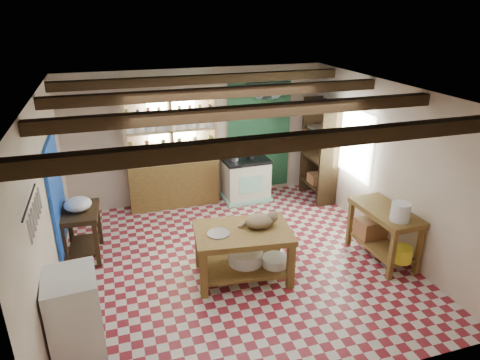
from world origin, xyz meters
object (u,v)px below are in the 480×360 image
object	(u,v)px
work_table	(243,254)
white_cabinet	(75,314)
prep_table	(83,234)
stove	(246,179)
right_counter	(383,234)
cat	(260,221)

from	to	relation	value
work_table	white_cabinet	xyz separation A→B (m)	(-2.21, -0.81, 0.12)
prep_table	white_cabinet	size ratio (longest dim) A/B	0.81
work_table	stove	bearing A→B (deg)	78.02
white_cabinet	right_counter	distance (m)	4.45
right_counter	cat	size ratio (longest dim) A/B	2.74
right_counter	stove	bearing A→B (deg)	113.77
stove	cat	xyz separation A→B (m)	(-0.63, -2.52, 0.42)
white_cabinet	cat	size ratio (longest dim) A/B	2.34
right_counter	cat	world-z (taller)	cat
stove	prep_table	xyz separation A→B (m)	(-3.07, -1.30, -0.03)
white_cabinet	stove	bearing A→B (deg)	43.13
work_table	prep_table	size ratio (longest dim) A/B	1.66
stove	white_cabinet	size ratio (longest dim) A/B	0.89
work_table	prep_table	distance (m)	2.51
white_cabinet	cat	bearing A→B (deg)	14.39
stove	white_cabinet	xyz separation A→B (m)	(-3.09, -3.35, 0.06)
right_counter	cat	xyz separation A→B (m)	(-1.94, 0.19, 0.44)
work_table	right_counter	world-z (taller)	right_counter
stove	prep_table	size ratio (longest dim) A/B	1.09
work_table	cat	world-z (taller)	cat
prep_table	work_table	bearing A→B (deg)	-26.47
white_cabinet	prep_table	bearing A→B (deg)	85.26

